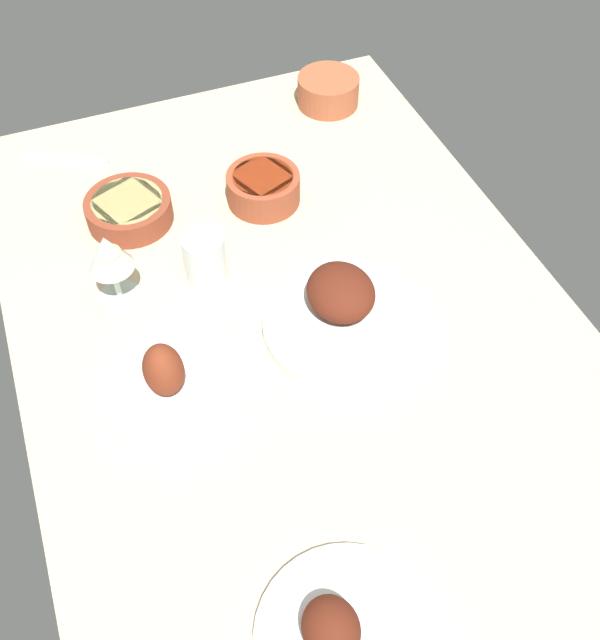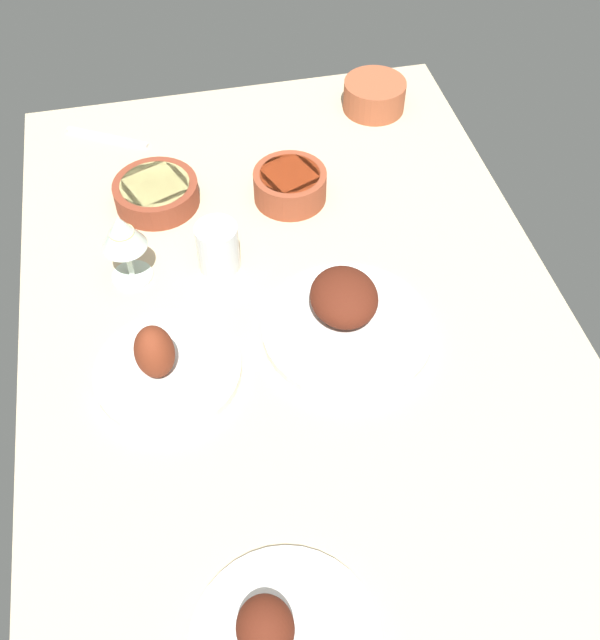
% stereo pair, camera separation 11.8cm
% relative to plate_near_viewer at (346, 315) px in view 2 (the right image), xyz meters
% --- Properties ---
extents(dining_table, '(1.40, 0.90, 0.04)m').
position_rel_plate_near_viewer_xyz_m(dining_table, '(0.01, 0.07, -0.05)').
color(dining_table, '#C6B28E').
rests_on(dining_table, ground).
extents(plate_near_viewer, '(0.28, 0.28, 0.08)m').
position_rel_plate_near_viewer_xyz_m(plate_near_viewer, '(0.00, 0.00, 0.00)').
color(plate_near_viewer, silver).
rests_on(plate_near_viewer, dining_table).
extents(plate_far_side, '(0.23, 0.23, 0.11)m').
position_rel_plate_near_viewer_xyz_m(plate_far_side, '(-0.03, 0.30, -0.00)').
color(plate_far_side, silver).
rests_on(plate_far_side, dining_table).
extents(plate_center_main, '(0.23, 0.23, 0.08)m').
position_rel_plate_near_viewer_xyz_m(plate_center_main, '(-0.46, 0.20, -0.01)').
color(plate_center_main, silver).
rests_on(plate_center_main, dining_table).
extents(bowl_onions, '(0.13, 0.13, 0.06)m').
position_rel_plate_near_viewer_xyz_m(bowl_onions, '(0.57, -0.21, 0.01)').
color(bowl_onions, '#A35133').
rests_on(bowl_onions, dining_table).
extents(bowl_potatoes, '(0.16, 0.16, 0.05)m').
position_rel_plate_near_viewer_xyz_m(bowl_potatoes, '(0.36, 0.27, 0.00)').
color(bowl_potatoes, brown).
rests_on(bowl_potatoes, dining_table).
extents(bowl_sauce, '(0.14, 0.14, 0.06)m').
position_rel_plate_near_viewer_xyz_m(bowl_sauce, '(0.32, 0.02, 0.01)').
color(bowl_sauce, brown).
rests_on(bowl_sauce, dining_table).
extents(wine_glass, '(0.08, 0.08, 0.14)m').
position_rel_plate_near_viewer_xyz_m(wine_glass, '(0.18, 0.33, 0.07)').
color(wine_glass, silver).
rests_on(wine_glass, dining_table).
extents(water_tumbler, '(0.07, 0.07, 0.09)m').
position_rel_plate_near_viewer_xyz_m(water_tumbler, '(0.18, 0.18, 0.02)').
color(water_tumbler, silver).
rests_on(water_tumbler, dining_table).
extents(fork_loose, '(0.10, 0.16, 0.01)m').
position_rel_plate_near_viewer_xyz_m(fork_loose, '(0.58, 0.35, -0.02)').
color(fork_loose, silver).
rests_on(fork_loose, dining_table).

